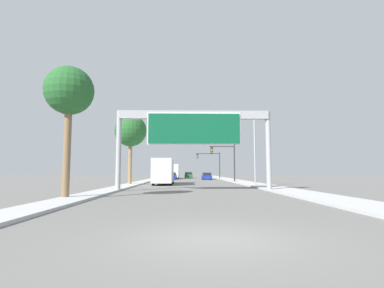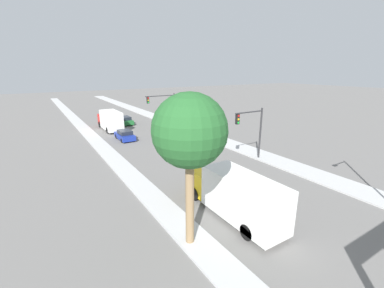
{
  "view_description": "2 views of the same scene",
  "coord_description": "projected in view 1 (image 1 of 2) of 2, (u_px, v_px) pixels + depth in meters",
  "views": [
    {
      "loc": [
        -0.71,
        -7.65,
        1.69
      ],
      "look_at": [
        0.0,
        25.81,
        4.73
      ],
      "focal_mm": 28.0,
      "sensor_mm": 36.0,
      "label": 1
    },
    {
      "loc": [
        -14.26,
        18.69,
        9.74
      ],
      "look_at": [
        -0.03,
        41.39,
        1.94
      ],
      "focal_mm": 24.0,
      "sensor_mm": 36.0,
      "label": 2
    }
  ],
  "objects": [
    {
      "name": "palm_tree_background",
      "position": [
        131.0,
        131.0,
        37.34
      ],
      "size": [
        3.96,
        3.96,
        8.72
      ],
      "color": "#8C704C",
      "rests_on": "ground"
    },
    {
      "name": "median_strip_left",
      "position": [
        156.0,
        178.0,
        67.07
      ],
      "size": [
        2.0,
        120.0,
        0.15
      ],
      "color": "#B7B7B7",
      "rests_on": "ground"
    },
    {
      "name": "car_near_left",
      "position": [
        172.0,
        176.0,
        61.24
      ],
      "size": [
        1.88,
        4.21,
        1.42
      ],
      "color": "navy",
      "rests_on": "ground"
    },
    {
      "name": "street_lamp_right",
      "position": [
        252.0,
        142.0,
        32.76
      ],
      "size": [
        2.35,
        0.28,
        8.3
      ],
      "color": "#9EA0A5",
      "rests_on": "ground"
    },
    {
      "name": "traffic_light_near_intersection",
      "position": [
        226.0,
        157.0,
        45.78
      ],
      "size": [
        3.86,
        0.32,
        5.77
      ],
      "color": "#2D2D30",
      "rests_on": "ground"
    },
    {
      "name": "truck_box_primary",
      "position": [
        164.0,
        172.0,
        37.83
      ],
      "size": [
        2.35,
        8.58,
        3.19
      ],
      "color": "yellow",
      "rests_on": "ground"
    },
    {
      "name": "car_mid_left",
      "position": [
        189.0,
        175.0,
        72.02
      ],
      "size": [
        1.9,
        4.65,
        1.46
      ],
      "color": "#1E662D",
      "rests_on": "ground"
    },
    {
      "name": "traffic_light_mid_block",
      "position": [
        211.0,
        161.0,
        65.69
      ],
      "size": [
        5.35,
        0.32,
        5.83
      ],
      "color": "#2D2D30",
      "rests_on": "ground"
    },
    {
      "name": "sign_gantry",
      "position": [
        194.0,
        127.0,
        25.77
      ],
      "size": [
        13.33,
        0.73,
        6.9
      ],
      "color": "#9EA0A5",
      "rests_on": "ground"
    },
    {
      "name": "truck_box_secondary",
      "position": [
        173.0,
        171.0,
        68.73
      ],
      "size": [
        2.42,
        7.78,
        3.23
      ],
      "color": "red",
      "rests_on": "ground"
    },
    {
      "name": "car_far_center",
      "position": [
        207.0,
        176.0,
        59.77
      ],
      "size": [
        1.87,
        4.31,
        1.4
      ],
      "color": "navy",
      "rests_on": "ground"
    },
    {
      "name": "palm_tree_foreground",
      "position": [
        69.0,
        93.0,
        18.53
      ],
      "size": [
        3.0,
        3.0,
        8.18
      ],
      "color": "brown",
      "rests_on": "ground"
    },
    {
      "name": "ground_plane",
      "position": [
        214.0,
        239.0,
        7.48
      ],
      "size": [
        300.0,
        300.0,
        0.0
      ],
      "primitive_type": "plane",
      "color": "slate"
    },
    {
      "name": "sidewalk_right",
      "position": [
        223.0,
        178.0,
        67.39
      ],
      "size": [
        3.0,
        120.0,
        0.15
      ],
      "color": "#B7B7B7",
      "rests_on": "ground"
    }
  ]
}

